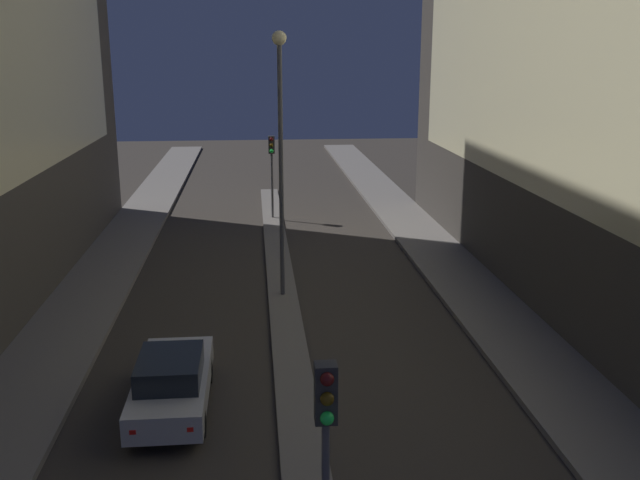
# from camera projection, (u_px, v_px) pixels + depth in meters

# --- Properties ---
(median_strip) EXTENTS (1.05, 37.93, 0.12)m
(median_strip) POSITION_uv_depth(u_px,v_px,m) (281.00, 284.00, 27.11)
(median_strip) COLOR #66605B
(median_strip) RESTS_ON ground
(traffic_light_near) EXTENTS (0.32, 0.42, 4.29)m
(traffic_light_near) POSITION_uv_depth(u_px,v_px,m) (326.00, 437.00, 10.24)
(traffic_light_near) COLOR #4C4C51
(traffic_light_near) RESTS_ON median_strip
(traffic_light_mid) EXTENTS (0.32, 0.42, 4.29)m
(traffic_light_mid) POSITION_uv_depth(u_px,v_px,m) (272.00, 158.00, 36.88)
(traffic_light_mid) COLOR #4C4C51
(traffic_light_mid) RESTS_ON median_strip
(street_lamp) EXTENTS (0.49, 0.49, 9.19)m
(street_lamp) POSITION_uv_depth(u_px,v_px,m) (280.00, 128.00, 24.28)
(street_lamp) COLOR #4C4C51
(street_lamp) RESTS_ON median_strip
(car_left_lane) EXTENTS (1.76, 4.55, 1.55)m
(car_left_lane) POSITION_uv_depth(u_px,v_px,m) (172.00, 382.00, 17.51)
(car_left_lane) COLOR #B2B2B7
(car_left_lane) RESTS_ON ground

